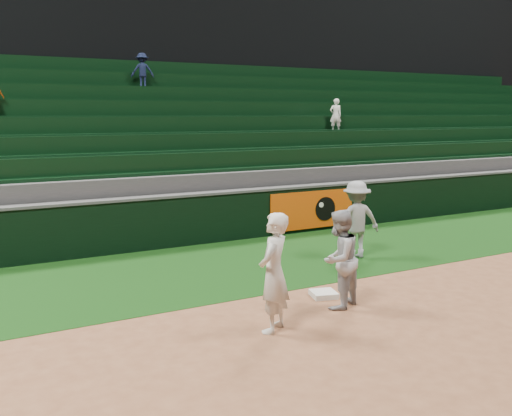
% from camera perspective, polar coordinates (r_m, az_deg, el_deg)
% --- Properties ---
extents(ground, '(70.00, 70.00, 0.00)m').
position_cam_1_polar(ground, '(9.79, 7.68, -9.39)').
color(ground, brown).
rests_on(ground, ground).
extents(foul_grass, '(36.00, 4.20, 0.01)m').
position_cam_1_polar(foul_grass, '(12.22, -0.72, -5.45)').
color(foul_grass, black).
rests_on(foul_grass, ground).
extents(upper_deck, '(40.00, 12.00, 12.00)m').
position_cam_1_polar(upper_deck, '(25.64, -16.70, 15.46)').
color(upper_deck, black).
rests_on(upper_deck, ground).
extents(first_base, '(0.51, 0.51, 0.09)m').
position_cam_1_polar(first_base, '(10.07, 6.77, -8.54)').
color(first_base, silver).
rests_on(first_base, ground).
extents(first_baseman, '(0.76, 0.73, 1.76)m').
position_cam_1_polar(first_baseman, '(8.27, 1.79, -6.48)').
color(first_baseman, silver).
rests_on(first_baseman, ground).
extents(baserunner, '(0.97, 0.89, 1.62)m').
position_cam_1_polar(baserunner, '(9.37, 8.30, -5.09)').
color(baserunner, '#9FA1AA').
rests_on(baserunner, ground).
extents(base_coach, '(1.21, 0.87, 1.69)m').
position_cam_1_polar(base_coach, '(12.65, 9.98, -1.13)').
color(base_coach, gray).
rests_on(base_coach, foul_grass).
extents(field_wall, '(36.00, 0.45, 1.25)m').
position_cam_1_polar(field_wall, '(14.03, -4.86, -0.90)').
color(field_wall, black).
rests_on(field_wall, ground).
extents(stadium_seating, '(36.00, 5.95, 4.98)m').
position_cam_1_polar(stadium_seating, '(17.37, -10.08, 4.53)').
color(stadium_seating, '#353538').
rests_on(stadium_seating, ground).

